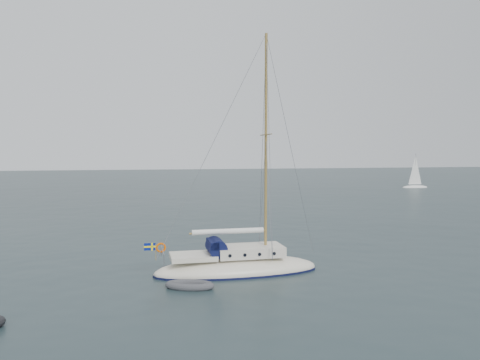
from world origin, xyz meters
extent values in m
plane|color=black|center=(0.00, 0.00, 0.00)|extent=(300.00, 300.00, 0.00)
ellipsoid|color=beige|center=(-0.63, -0.25, 0.16)|extent=(9.75, 3.03, 1.62)
cube|color=silver|center=(0.13, -0.25, 1.28)|extent=(3.90, 2.06, 0.60)
cube|color=beige|center=(-3.23, -0.25, 1.10)|extent=(2.60, 2.06, 0.27)
cylinder|color=#0C1035|center=(-1.87, -0.25, 1.58)|extent=(1.04, 1.79, 1.04)
cube|color=#0C1035|center=(-2.09, -0.25, 1.79)|extent=(0.49, 1.79, 0.43)
cylinder|color=olive|center=(1.11, -0.25, 7.47)|extent=(0.16, 0.16, 12.99)
cylinder|color=olive|center=(1.11, -0.25, 8.12)|extent=(0.05, 2.38, 0.05)
cylinder|color=olive|center=(-1.17, -0.25, 2.44)|extent=(4.55, 0.11, 0.11)
cylinder|color=silver|center=(-1.17, -0.25, 2.49)|extent=(4.23, 0.30, 0.30)
cylinder|color=gray|center=(-4.96, -0.25, 1.57)|extent=(0.04, 2.38, 0.04)
torus|color=#DF5400|center=(-5.01, 0.40, 1.57)|extent=(0.58, 0.11, 0.58)
cylinder|color=olive|center=(-5.34, -0.25, 1.46)|extent=(0.03, 0.03, 0.97)
cube|color=navy|center=(-5.66, -0.25, 1.79)|extent=(0.65, 0.02, 0.41)
cube|color=yellow|center=(-5.66, -0.25, 1.79)|extent=(0.67, 0.03, 0.10)
cube|color=yellow|center=(-5.54, -0.25, 1.79)|extent=(0.10, 0.03, 0.43)
cylinder|color=black|center=(-1.28, 0.79, 1.28)|extent=(0.19, 0.06, 0.19)
cylinder|color=black|center=(-1.28, -1.29, 1.28)|extent=(0.19, 0.06, 0.19)
cylinder|color=black|center=(-0.41, 0.79, 1.28)|extent=(0.19, 0.06, 0.19)
cylinder|color=black|center=(-0.41, -1.29, 1.28)|extent=(0.19, 0.06, 0.19)
cylinder|color=black|center=(0.46, 0.79, 1.28)|extent=(0.19, 0.06, 0.19)
cylinder|color=black|center=(0.46, -1.29, 1.28)|extent=(0.19, 0.06, 0.19)
cylinder|color=black|center=(1.32, 0.79, 1.28)|extent=(0.19, 0.06, 0.19)
cylinder|color=black|center=(1.32, -1.29, 1.28)|extent=(0.19, 0.06, 0.19)
cube|color=#46464A|center=(-3.67, -2.79, 0.11)|extent=(1.60, 0.66, 0.09)
ellipsoid|color=silver|center=(45.16, 54.10, 0.04)|extent=(5.24, 1.75, 0.87)
cylinder|color=gray|center=(45.16, 54.10, 3.49)|extent=(0.09, 0.09, 6.11)
cone|color=silver|center=(45.12, 54.10, 3.49)|extent=(2.79, 2.79, 5.68)
camera|label=1|loc=(-5.94, -26.83, 7.21)|focal=35.00mm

